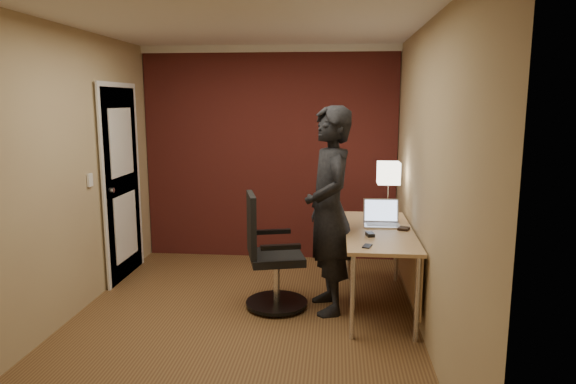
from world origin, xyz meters
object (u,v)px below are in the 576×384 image
Objects in this scene: desk_lamp at (389,174)px; phone at (367,246)px; person at (329,211)px; mouse at (370,234)px; desk at (387,243)px; wallet at (404,229)px; office_chair at (269,259)px; laptop at (381,218)px.

desk_lamp is 4.65× the size of phone.
mouse is at bearing 54.39° from person.
wallet is at bearing 3.82° from desk.
office_chair is (-0.85, 0.45, -0.27)m from phone.
mouse is at bearing -106.73° from laptop.
desk_lamp is 0.29× the size of person.
wallet is 0.11× the size of office_chair.
desk is 1.07m from office_chair.
phone is at bearing -121.82° from wallet.
desk is at bearing 42.83° from mouse.
phone is at bearing -109.99° from mouse.
laptop is 0.78m from phone.
laptop is at bearing 107.02° from person.
person is (0.53, 0.02, 0.46)m from office_chair.
mouse is 0.41m from wallet.
office_chair is (-1.20, -0.13, -0.28)m from wallet.
office_chair is at bearing -162.87° from laptop.
office_chair is (-0.89, 0.12, -0.29)m from mouse.
phone is at bearing -102.88° from laptop.
desk_lamp is (0.06, 0.66, 0.55)m from desk.
desk is at bearing 86.06° from phone.
mouse is at bearing -104.29° from desk_lamp.
laptop reaches higher than wallet.
office_chair reaches higher than wallet.
phone is (-0.27, -1.23, -0.41)m from desk_lamp.
desk is 13.64× the size of wallet.
laptop is at bearing 60.85° from mouse.
laptop is at bearing 17.13° from office_chair.
mouse is 0.42m from person.
desk is at bearing 87.05° from person.
wallet is at bearing -82.59° from desk_lamp.
phone is at bearing -27.78° from office_chair.
phone is (-0.21, -0.57, 0.13)m from desk.
phone is 0.06× the size of person.
phone is at bearing 19.43° from person.
desk_lamp is at bearing 128.25° from person.
desk is at bearing 6.68° from office_chair.
office_chair reaches higher than phone.
wallet is 0.70m from person.
phone is at bearing -110.46° from desk.
wallet reaches higher than phone.
desk_lamp reaches higher than office_chair.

